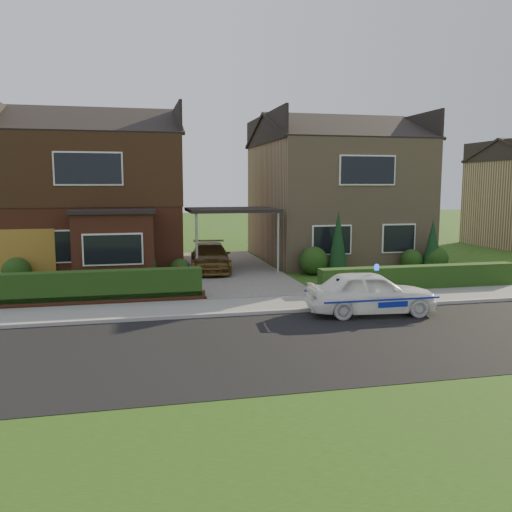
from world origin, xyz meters
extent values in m
plane|color=#1C4612|center=(0.00, 0.00, 0.00)|extent=(120.00, 120.00, 0.00)
cube|color=black|center=(0.00, 0.00, 0.00)|extent=(60.00, 6.00, 0.02)
cube|color=#9E9993|center=(0.00, 3.05, 0.06)|extent=(60.00, 0.16, 0.12)
cube|color=slate|center=(0.00, 4.10, 0.05)|extent=(60.00, 2.00, 0.10)
cube|color=#1C4612|center=(0.00, -5.00, 0.00)|extent=(60.00, 4.00, 0.01)
cube|color=#666059|center=(0.00, 11.00, 0.06)|extent=(3.80, 12.00, 0.12)
cube|color=brown|center=(-5.80, 14.00, 2.90)|extent=(7.20, 8.00, 5.80)
cube|color=white|center=(-7.38, 9.98, 1.40)|extent=(1.80, 0.08, 1.30)
cube|color=white|center=(-4.22, 9.98, 1.40)|extent=(1.60, 0.08, 1.30)
cube|color=white|center=(-5.80, 9.98, 4.40)|extent=(2.60, 0.08, 1.30)
cube|color=black|center=(-5.80, 14.00, 4.35)|extent=(7.26, 8.06, 2.90)
cube|color=brown|center=(-4.94, 9.30, 1.35)|extent=(3.00, 1.40, 2.70)
cube|color=black|center=(-4.94, 9.30, 2.77)|extent=(3.20, 1.60, 0.14)
cube|color=#977D5C|center=(5.80, 14.00, 2.90)|extent=(7.20, 8.00, 5.80)
cube|color=white|center=(4.22, 9.98, 1.40)|extent=(1.80, 0.08, 1.30)
cube|color=white|center=(7.38, 9.98, 1.40)|extent=(1.60, 0.08, 1.30)
cube|color=white|center=(5.80, 9.98, 4.40)|extent=(2.60, 0.08, 1.30)
cube|color=black|center=(0.00, 11.00, 2.70)|extent=(3.80, 3.00, 0.14)
cylinder|color=gray|center=(-1.70, 9.60, 1.35)|extent=(0.10, 0.10, 2.70)
cylinder|color=gray|center=(1.70, 9.60, 1.35)|extent=(0.10, 0.10, 2.70)
cube|color=olive|center=(-8.25, 9.96, 1.05)|extent=(2.20, 0.10, 2.10)
cube|color=brown|center=(-5.80, 5.30, 0.18)|extent=(7.70, 0.25, 0.36)
cube|color=black|center=(-5.80, 5.45, 0.00)|extent=(7.50, 0.55, 0.90)
cube|color=black|center=(5.80, 5.35, 0.00)|extent=(7.50, 0.55, 0.80)
sphere|color=black|center=(-8.50, 9.50, 0.54)|extent=(1.08, 1.08, 1.08)
sphere|color=black|center=(-4.00, 9.30, 0.66)|extent=(1.32, 1.32, 1.32)
sphere|color=black|center=(-2.40, 9.60, 0.42)|extent=(0.84, 0.84, 0.84)
sphere|color=black|center=(3.20, 9.40, 0.60)|extent=(1.20, 1.20, 1.20)
sphere|color=black|center=(7.80, 9.50, 0.48)|extent=(0.96, 0.96, 0.96)
sphere|color=black|center=(8.80, 9.20, 0.54)|extent=(1.08, 1.08, 1.08)
cone|color=black|center=(4.20, 9.20, 1.30)|extent=(0.90, 0.90, 2.60)
cone|color=black|center=(8.60, 9.20, 1.10)|extent=(0.90, 0.90, 2.20)
imported|color=white|center=(2.56, 2.40, 0.64)|extent=(1.86, 3.88, 1.28)
sphere|color=#193FF2|center=(2.75, 2.40, 1.36)|extent=(0.17, 0.17, 0.17)
cube|color=navy|center=(2.56, 1.64, 0.59)|extent=(3.46, 0.02, 0.05)
cube|color=navy|center=(2.56, 3.16, 0.59)|extent=(3.46, 0.01, 0.05)
ellipsoid|color=black|center=(1.51, 2.30, 0.90)|extent=(0.22, 0.17, 0.21)
sphere|color=white|center=(1.53, 2.24, 0.89)|extent=(0.11, 0.11, 0.11)
sphere|color=black|center=(1.53, 2.28, 1.04)|extent=(0.13, 0.13, 0.13)
cone|color=black|center=(1.49, 2.29, 1.11)|extent=(0.04, 0.04, 0.05)
cone|color=black|center=(1.58, 2.29, 1.11)|extent=(0.04, 0.04, 0.05)
imported|color=brown|center=(-1.00, 10.70, 0.71)|extent=(2.05, 4.19, 1.17)
imported|color=gray|center=(-3.76, 6.00, 0.37)|extent=(0.41, 0.30, 0.73)
imported|color=gray|center=(-7.14, 6.00, 0.35)|extent=(0.49, 0.45, 0.70)
imported|color=gray|center=(-2.50, 8.93, 0.35)|extent=(0.39, 0.39, 0.69)
camera|label=1|loc=(-4.19, -12.07, 3.82)|focal=38.00mm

